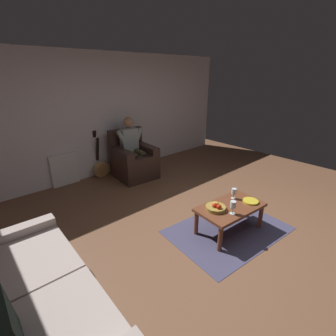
{
  "coord_description": "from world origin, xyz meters",
  "views": [
    {
      "loc": [
        2.59,
        1.59,
        2.1
      ],
      "look_at": [
        0.01,
        -1.3,
        0.6
      ],
      "focal_mm": 26.11,
      "sensor_mm": 36.0,
      "label": 1
    }
  ],
  "objects_px": {
    "fruit_bowl": "(216,207)",
    "decorative_dish": "(250,201)",
    "wine_glass_far": "(233,205)",
    "coffee_table": "(230,210)",
    "wine_glass_near": "(234,192)",
    "person_seated": "(132,145)",
    "guitar": "(101,168)",
    "couch": "(28,316)",
    "armchair": "(134,161)"
  },
  "relations": [
    {
      "from": "armchair",
      "to": "person_seated",
      "type": "height_order",
      "value": "person_seated"
    },
    {
      "from": "wine_glass_far",
      "to": "decorative_dish",
      "type": "relative_size",
      "value": 0.83
    },
    {
      "from": "guitar",
      "to": "wine_glass_near",
      "type": "xyz_separation_m",
      "value": [
        -0.63,
        2.86,
        0.28
      ]
    },
    {
      "from": "coffee_table",
      "to": "fruit_bowl",
      "type": "relative_size",
      "value": 3.73
    },
    {
      "from": "couch",
      "to": "coffee_table",
      "type": "xyz_separation_m",
      "value": [
        -2.51,
        0.13,
        0.01
      ]
    },
    {
      "from": "decorative_dish",
      "to": "wine_glass_far",
      "type": "bearing_deg",
      "value": 0.99
    },
    {
      "from": "person_seated",
      "to": "guitar",
      "type": "distance_m",
      "value": 0.83
    },
    {
      "from": "armchair",
      "to": "couch",
      "type": "xyz_separation_m",
      "value": [
        2.64,
        2.41,
        -0.02
      ]
    },
    {
      "from": "decorative_dish",
      "to": "fruit_bowl",
      "type": "bearing_deg",
      "value": -20.38
    },
    {
      "from": "couch",
      "to": "wine_glass_far",
      "type": "bearing_deg",
      "value": 85.22
    },
    {
      "from": "wine_glass_far",
      "to": "armchair",
      "type": "bearing_deg",
      "value": -95.87
    },
    {
      "from": "armchair",
      "to": "coffee_table",
      "type": "distance_m",
      "value": 2.54
    },
    {
      "from": "person_seated",
      "to": "wine_glass_far",
      "type": "relative_size",
      "value": 6.98
    },
    {
      "from": "couch",
      "to": "armchair",
      "type": "bearing_deg",
      "value": 133.85
    },
    {
      "from": "wine_glass_near",
      "to": "coffee_table",
      "type": "bearing_deg",
      "value": 25.55
    },
    {
      "from": "armchair",
      "to": "decorative_dish",
      "type": "distance_m",
      "value": 2.66
    },
    {
      "from": "couch",
      "to": "coffee_table",
      "type": "height_order",
      "value": "couch"
    },
    {
      "from": "person_seated",
      "to": "wine_glass_far",
      "type": "xyz_separation_m",
      "value": [
        0.28,
        2.69,
        -0.17
      ]
    },
    {
      "from": "guitar",
      "to": "fruit_bowl",
      "type": "relative_size",
      "value": 3.74
    },
    {
      "from": "wine_glass_far",
      "to": "wine_glass_near",
      "type": "bearing_deg",
      "value": -147.6
    },
    {
      "from": "decorative_dish",
      "to": "couch",
      "type": "bearing_deg",
      "value": -5.06
    },
    {
      "from": "coffee_table",
      "to": "wine_glass_far",
      "type": "relative_size",
      "value": 5.48
    },
    {
      "from": "coffee_table",
      "to": "wine_glass_far",
      "type": "height_order",
      "value": "wine_glass_far"
    },
    {
      "from": "coffee_table",
      "to": "wine_glass_near",
      "type": "bearing_deg",
      "value": -154.45
    },
    {
      "from": "wine_glass_far",
      "to": "fruit_bowl",
      "type": "relative_size",
      "value": 0.68
    },
    {
      "from": "guitar",
      "to": "wine_glass_far",
      "type": "height_order",
      "value": "guitar"
    },
    {
      "from": "guitar",
      "to": "wine_glass_near",
      "type": "height_order",
      "value": "guitar"
    },
    {
      "from": "person_seated",
      "to": "wine_glass_near",
      "type": "height_order",
      "value": "person_seated"
    },
    {
      "from": "couch",
      "to": "decorative_dish",
      "type": "xyz_separation_m",
      "value": [
        -2.82,
        0.25,
        0.08
      ]
    },
    {
      "from": "couch",
      "to": "decorative_dish",
      "type": "bearing_deg",
      "value": 86.38
    },
    {
      "from": "couch",
      "to": "wine_glass_far",
      "type": "height_order",
      "value": "couch"
    },
    {
      "from": "wine_glass_near",
      "to": "wine_glass_far",
      "type": "bearing_deg",
      "value": 32.4
    },
    {
      "from": "wine_glass_near",
      "to": "wine_glass_far",
      "type": "height_order",
      "value": "wine_glass_far"
    },
    {
      "from": "coffee_table",
      "to": "fruit_bowl",
      "type": "distance_m",
      "value": 0.26
    },
    {
      "from": "fruit_bowl",
      "to": "wine_glass_near",
      "type": "bearing_deg",
      "value": -176.85
    },
    {
      "from": "guitar",
      "to": "coffee_table",
      "type": "bearing_deg",
      "value": 98.1
    },
    {
      "from": "armchair",
      "to": "person_seated",
      "type": "distance_m",
      "value": 0.34
    },
    {
      "from": "guitar",
      "to": "decorative_dish",
      "type": "xyz_separation_m",
      "value": [
        -0.73,
        3.09,
        0.19
      ]
    },
    {
      "from": "couch",
      "to": "decorative_dish",
      "type": "distance_m",
      "value": 2.83
    },
    {
      "from": "wine_glass_near",
      "to": "guitar",
      "type": "bearing_deg",
      "value": -77.49
    },
    {
      "from": "fruit_bowl",
      "to": "decorative_dish",
      "type": "relative_size",
      "value": 1.21
    },
    {
      "from": "armchair",
      "to": "guitar",
      "type": "height_order",
      "value": "armchair"
    },
    {
      "from": "person_seated",
      "to": "couch",
      "type": "bearing_deg",
      "value": 46.89
    },
    {
      "from": "armchair",
      "to": "coffee_table",
      "type": "height_order",
      "value": "armchair"
    },
    {
      "from": "coffee_table",
      "to": "wine_glass_near",
      "type": "height_order",
      "value": "wine_glass_near"
    },
    {
      "from": "couch",
      "to": "decorative_dish",
      "type": "height_order",
      "value": "couch"
    },
    {
      "from": "person_seated",
      "to": "coffee_table",
      "type": "relative_size",
      "value": 1.27
    },
    {
      "from": "wine_glass_far",
      "to": "decorative_dish",
      "type": "xyz_separation_m",
      "value": [
        -0.46,
        -0.01,
        -0.11
      ]
    },
    {
      "from": "person_seated",
      "to": "fruit_bowl",
      "type": "bearing_deg",
      "value": 86.09
    },
    {
      "from": "coffee_table",
      "to": "decorative_dish",
      "type": "distance_m",
      "value": 0.34
    }
  ]
}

